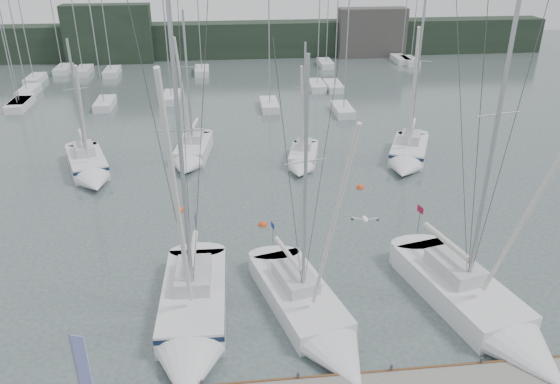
{
  "coord_description": "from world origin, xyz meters",
  "views": [
    {
      "loc": [
        -4.64,
        -21.0,
        17.33
      ],
      "look_at": [
        -1.75,
        5.0,
        4.7
      ],
      "focal_mm": 35.0,
      "sensor_mm": 36.0,
      "label": 1
    }
  ],
  "objects_px": {
    "sailboat_near_center": "(317,324)",
    "sailboat_mid_b": "(191,156)",
    "sailboat_near_left": "(192,324)",
    "buoy_a": "(263,225)",
    "buoy_c": "(180,211)",
    "sailboat_mid_d": "(407,156)",
    "buoy_b": "(360,188)",
    "sailboat_near_right": "(489,317)",
    "sailboat_mid_a": "(90,169)",
    "sailboat_mid_c": "(302,161)",
    "dock_banner": "(81,368)"
  },
  "relations": [
    {
      "from": "sailboat_mid_a",
      "to": "sailboat_mid_b",
      "type": "relative_size",
      "value": 0.88
    },
    {
      "from": "sailboat_near_left",
      "to": "buoy_c",
      "type": "relative_size",
      "value": 26.55
    },
    {
      "from": "sailboat_near_right",
      "to": "buoy_b",
      "type": "relative_size",
      "value": 30.85
    },
    {
      "from": "sailboat_near_left",
      "to": "sailboat_mid_d",
      "type": "bearing_deg",
      "value": 50.46
    },
    {
      "from": "sailboat_near_left",
      "to": "buoy_c",
      "type": "distance_m",
      "value": 12.94
    },
    {
      "from": "sailboat_near_center",
      "to": "sailboat_mid_d",
      "type": "xyz_separation_m",
      "value": [
        10.85,
        19.64,
        0.14
      ]
    },
    {
      "from": "sailboat_near_left",
      "to": "sailboat_mid_b",
      "type": "xyz_separation_m",
      "value": [
        -0.84,
        21.49,
        -0.07
      ]
    },
    {
      "from": "sailboat_near_right",
      "to": "buoy_b",
      "type": "bearing_deg",
      "value": 84.59
    },
    {
      "from": "sailboat_near_center",
      "to": "buoy_b",
      "type": "distance_m",
      "value": 16.62
    },
    {
      "from": "sailboat_mid_a",
      "to": "buoy_b",
      "type": "relative_size",
      "value": 20.01
    },
    {
      "from": "sailboat_mid_b",
      "to": "sailboat_mid_c",
      "type": "xyz_separation_m",
      "value": [
        8.96,
        -2.04,
        -0.06
      ]
    },
    {
      "from": "sailboat_near_center",
      "to": "buoy_a",
      "type": "height_order",
      "value": "sailboat_near_center"
    },
    {
      "from": "sailboat_mid_a",
      "to": "buoy_b",
      "type": "xyz_separation_m",
      "value": [
        20.33,
        -4.33,
        -0.62
      ]
    },
    {
      "from": "sailboat_mid_b",
      "to": "dock_banner",
      "type": "relative_size",
      "value": 3.2
    },
    {
      "from": "sailboat_near_left",
      "to": "buoy_a",
      "type": "distance_m",
      "value": 11.07
    },
    {
      "from": "sailboat_mid_d",
      "to": "sailboat_near_right",
      "type": "bearing_deg",
      "value": -73.42
    },
    {
      "from": "buoy_b",
      "to": "sailboat_near_left",
      "type": "bearing_deg",
      "value": -128.14
    },
    {
      "from": "sailboat_mid_b",
      "to": "buoy_c",
      "type": "height_order",
      "value": "sailboat_mid_b"
    },
    {
      "from": "sailboat_near_left",
      "to": "buoy_b",
      "type": "bearing_deg",
      "value": 53.42
    },
    {
      "from": "sailboat_near_left",
      "to": "buoy_b",
      "type": "height_order",
      "value": "sailboat_near_left"
    },
    {
      "from": "sailboat_near_right",
      "to": "sailboat_mid_b",
      "type": "height_order",
      "value": "sailboat_near_right"
    },
    {
      "from": "sailboat_mid_c",
      "to": "buoy_c",
      "type": "distance_m",
      "value": 11.52
    },
    {
      "from": "buoy_b",
      "to": "buoy_c",
      "type": "distance_m",
      "value": 13.33
    },
    {
      "from": "sailboat_mid_a",
      "to": "buoy_c",
      "type": "distance_m",
      "value": 9.73
    },
    {
      "from": "sailboat_near_right",
      "to": "sailboat_mid_a",
      "type": "height_order",
      "value": "sailboat_near_right"
    },
    {
      "from": "sailboat_near_left",
      "to": "sailboat_mid_c",
      "type": "xyz_separation_m",
      "value": [
        8.12,
        19.45,
        -0.13
      ]
    },
    {
      "from": "buoy_c",
      "to": "sailboat_near_left",
      "type": "bearing_deg",
      "value": -84.15
    },
    {
      "from": "sailboat_mid_b",
      "to": "sailboat_near_right",
      "type": "bearing_deg",
      "value": -48.41
    },
    {
      "from": "sailboat_near_right",
      "to": "sailboat_mid_b",
      "type": "distance_m",
      "value": 27.04
    },
    {
      "from": "sailboat_mid_c",
      "to": "sailboat_mid_d",
      "type": "distance_m",
      "value": 8.62
    },
    {
      "from": "sailboat_mid_a",
      "to": "buoy_a",
      "type": "bearing_deg",
      "value": -54.69
    },
    {
      "from": "sailboat_near_right",
      "to": "sailboat_mid_b",
      "type": "relative_size",
      "value": 1.35
    },
    {
      "from": "sailboat_mid_c",
      "to": "sailboat_near_right",
      "type": "bearing_deg",
      "value": -59.96
    },
    {
      "from": "sailboat_near_right",
      "to": "buoy_c",
      "type": "height_order",
      "value": "sailboat_near_right"
    },
    {
      "from": "sailboat_mid_d",
      "to": "buoy_c",
      "type": "relative_size",
      "value": 22.24
    },
    {
      "from": "sailboat_near_center",
      "to": "sailboat_mid_b",
      "type": "distance_m",
      "value": 22.95
    },
    {
      "from": "sailboat_mid_d",
      "to": "buoy_b",
      "type": "xyz_separation_m",
      "value": [
        -4.91,
        -4.12,
        -0.64
      ]
    },
    {
      "from": "sailboat_near_left",
      "to": "buoy_a",
      "type": "relative_size",
      "value": 29.45
    },
    {
      "from": "sailboat_near_right",
      "to": "dock_banner",
      "type": "distance_m",
      "value": 18.37
    },
    {
      "from": "sailboat_near_center",
      "to": "sailboat_mid_a",
      "type": "bearing_deg",
      "value": 111.0
    },
    {
      "from": "sailboat_mid_b",
      "to": "sailboat_mid_a",
      "type": "bearing_deg",
      "value": -156.68
    },
    {
      "from": "buoy_a",
      "to": "buoy_b",
      "type": "xyz_separation_m",
      "value": [
        7.66,
        4.83,
        0.0
      ]
    },
    {
      "from": "sailboat_mid_c",
      "to": "buoy_c",
      "type": "bearing_deg",
      "value": -131.35
    },
    {
      "from": "sailboat_mid_c",
      "to": "sailboat_near_center",
      "type": "bearing_deg",
      "value": -82.7
    },
    {
      "from": "buoy_b",
      "to": "sailboat_near_center",
      "type": "bearing_deg",
      "value": -110.96
    },
    {
      "from": "sailboat_near_right",
      "to": "sailboat_near_center",
      "type": "bearing_deg",
      "value": 162.46
    },
    {
      "from": "sailboat_near_right",
      "to": "buoy_c",
      "type": "xyz_separation_m",
      "value": [
        -15.44,
        13.88,
        -0.61
      ]
    },
    {
      "from": "sailboat_near_right",
      "to": "sailboat_mid_d",
      "type": "distance_m",
      "value": 20.38
    },
    {
      "from": "sailboat_mid_c",
      "to": "dock_banner",
      "type": "xyz_separation_m",
      "value": [
        -11.88,
        -24.1,
        2.23
      ]
    },
    {
      "from": "sailboat_near_center",
      "to": "sailboat_near_right",
      "type": "distance_m",
      "value": 8.26
    }
  ]
}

